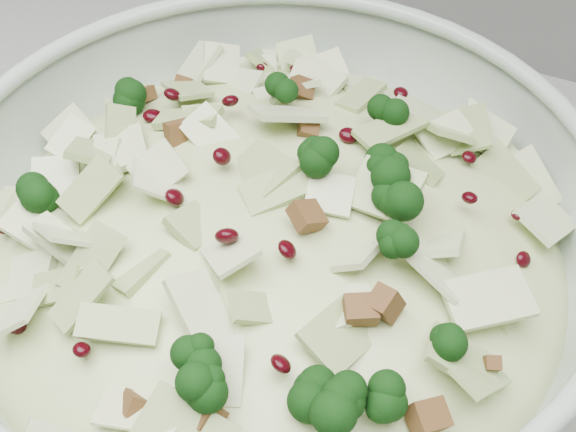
{
  "coord_description": "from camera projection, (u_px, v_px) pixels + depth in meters",
  "views": [
    {
      "loc": [
        -0.03,
        1.32,
        1.37
      ],
      "look_at": [
        -0.16,
        1.62,
        1.01
      ],
      "focal_mm": 50.0,
      "sensor_mm": 36.0,
      "label": 1
    }
  ],
  "objects": [
    {
      "name": "salad",
      "position": [
        271.0,
        238.0,
        0.47
      ],
      "size": [
        0.45,
        0.45,
        0.16
      ],
      "rotation": [
        0.0,
        0.0,
        -0.29
      ],
      "color": "beige",
      "rests_on": "mixing_bowl"
    },
    {
      "name": "mixing_bowl",
      "position": [
        271.0,
        265.0,
        0.49
      ],
      "size": [
        0.5,
        0.5,
        0.16
      ],
      "rotation": [
        0.0,
        0.0,
        -0.37
      ],
      "color": "#A5B6A9",
      "rests_on": "counter"
    }
  ]
}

